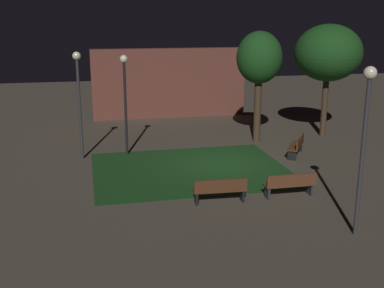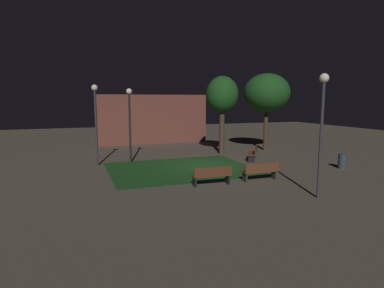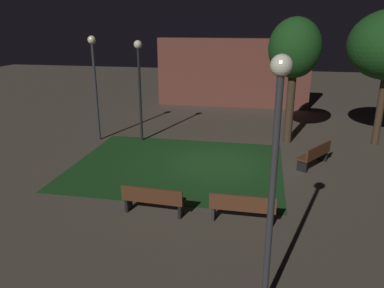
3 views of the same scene
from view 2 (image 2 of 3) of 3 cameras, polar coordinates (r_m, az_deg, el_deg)
ground_plane at (r=19.15m, az=1.87°, el=-3.82°), size 60.00×60.00×0.00m
grass_lawn at (r=18.26m, az=-1.87°, el=-4.38°), size 7.93×6.47×0.01m
bench_front_left at (r=14.72m, az=3.54°, el=-5.47°), size 1.82×0.57×0.88m
bench_by_lamp at (r=15.88m, az=11.97°, el=-4.64°), size 1.80×0.49×0.88m
bench_path_side at (r=21.14m, az=10.75°, el=-1.53°), size 1.40×1.76×0.88m
tree_right_canopy at (r=25.28m, az=13.00°, el=8.69°), size 3.43×3.43×5.82m
tree_left_canopy at (r=23.03m, az=5.34°, el=8.46°), size 2.24×2.24×5.50m
lamp_post_plaza_east at (r=19.59m, az=-16.60°, el=5.51°), size 0.36×0.36×4.71m
lamp_post_plaza_west at (r=20.07m, az=-10.91°, el=5.44°), size 0.36×0.36×4.53m
lamp_post_path_center at (r=13.38m, az=21.90°, el=4.69°), size 0.36×0.36×4.84m
trash_bin at (r=20.18m, az=24.87°, el=-2.75°), size 0.44×0.44×0.83m
building_wall_backdrop at (r=28.85m, az=-6.77°, el=4.33°), size 9.63×0.80×4.29m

